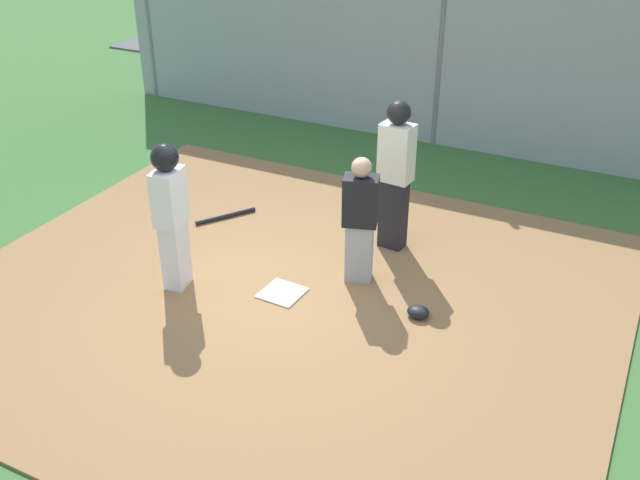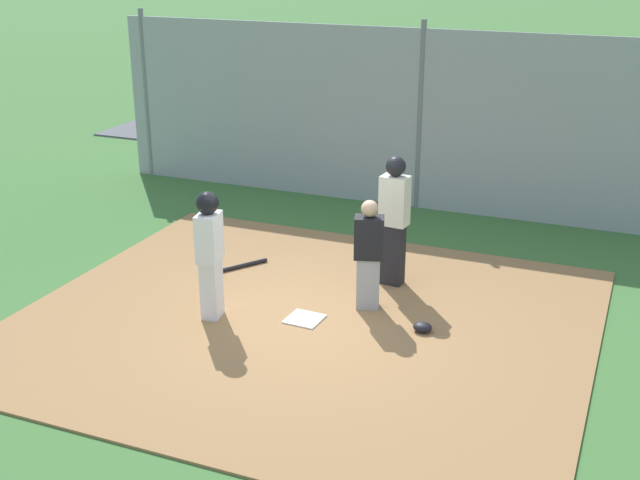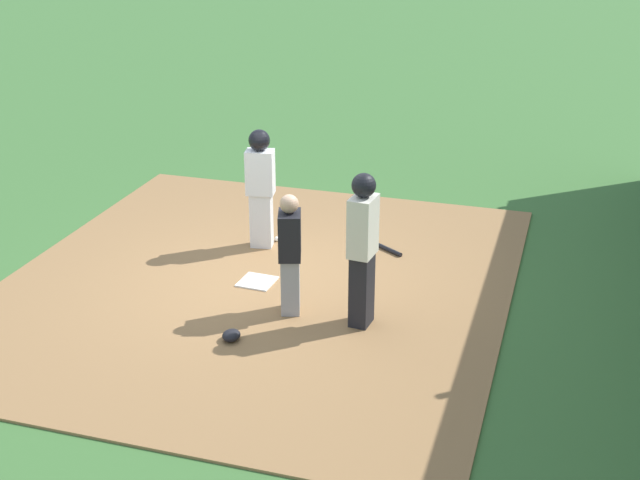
{
  "view_description": "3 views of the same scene",
  "coord_description": "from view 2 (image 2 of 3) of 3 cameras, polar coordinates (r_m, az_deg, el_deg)",
  "views": [
    {
      "loc": [
        -3.42,
        5.88,
        4.5
      ],
      "look_at": [
        -0.34,
        -0.26,
        0.67
      ],
      "focal_mm": 40.95,
      "sensor_mm": 36.0,
      "label": 1
    },
    {
      "loc": [
        -3.85,
        8.76,
        4.71
      ],
      "look_at": [
        0.13,
        -0.84,
        0.82
      ],
      "focal_mm": 46.07,
      "sensor_mm": 36.0,
      "label": 2
    },
    {
      "loc": [
        -9.58,
        -3.79,
        4.98
      ],
      "look_at": [
        -0.55,
        -1.02,
        0.98
      ],
      "focal_mm": 49.41,
      "sensor_mm": 36.0,
      "label": 3
    }
  ],
  "objects": [
    {
      "name": "parking_lot",
      "position": [
        19.86,
        10.76,
        6.5
      ],
      "size": [
        18.0,
        5.2,
        0.04
      ],
      "primitive_type": "cube",
      "color": "#515156",
      "rests_on": "ground_plane"
    },
    {
      "name": "backstop_fence",
      "position": [
        14.76,
        6.95,
        8.23
      ],
      "size": [
        12.0,
        0.1,
        3.35
      ],
      "color": "#93999E",
      "rests_on": "ground_plane"
    },
    {
      "name": "catcher_mask",
      "position": [
        10.4,
        7.13,
        -6.02
      ],
      "size": [
        0.24,
        0.2,
        0.12
      ],
      "primitive_type": "ellipsoid",
      "color": "black",
      "rests_on": "dirt_infield"
    },
    {
      "name": "runner",
      "position": [
        10.45,
        -7.69,
        -0.42
      ],
      "size": [
        0.32,
        0.42,
        1.7
      ],
      "rotation": [
        0.0,
        0.0,
        3.31
      ],
      "color": "silver",
      "rests_on": "dirt_infield"
    },
    {
      "name": "ground_plane",
      "position": [
        10.66,
        -1.08,
        -5.7
      ],
      "size": [
        140.0,
        140.0,
        0.0
      ],
      "primitive_type": "plane",
      "color": "#3D6B33"
    },
    {
      "name": "baseball",
      "position": [
        11.03,
        -8.03,
        -4.59
      ],
      "size": [
        0.07,
        0.07,
        0.07
      ],
      "primitive_type": "sphere",
      "color": "white",
      "rests_on": "dirt_infield"
    },
    {
      "name": "baseball_bat",
      "position": [
        12.3,
        -5.45,
        -1.79
      ],
      "size": [
        0.52,
        0.73,
        0.06
      ],
      "primitive_type": "cylinder",
      "rotation": [
        0.0,
        1.57,
        4.12
      ],
      "color": "black",
      "rests_on": "dirt_infield"
    },
    {
      "name": "home_plate",
      "position": [
        10.65,
        -1.09,
        -5.5
      ],
      "size": [
        0.46,
        0.46,
        0.02
      ],
      "primitive_type": "cube",
      "rotation": [
        0.0,
        0.0,
        -0.05
      ],
      "color": "white",
      "rests_on": "dirt_infield"
    },
    {
      "name": "catcher",
      "position": [
        10.71,
        3.4,
        -0.95
      ],
      "size": [
        0.44,
        0.36,
        1.5
      ],
      "rotation": [
        0.0,
        0.0,
        1.87
      ],
      "color": "#9E9EA3",
      "rests_on": "dirt_infield"
    },
    {
      "name": "umpire",
      "position": [
        11.41,
        5.17,
        1.58
      ],
      "size": [
        0.4,
        0.3,
        1.86
      ],
      "rotation": [
        0.0,
        0.0,
        1.47
      ],
      "color": "black",
      "rests_on": "dirt_infield"
    },
    {
      "name": "parked_car_dark",
      "position": [
        20.05,
        10.45,
        8.4
      ],
      "size": [
        4.38,
        2.29,
        1.28
      ],
      "rotation": [
        0.0,
        0.0,
        3.01
      ],
      "color": "black",
      "rests_on": "parking_lot"
    },
    {
      "name": "dirt_infield",
      "position": [
        10.66,
        -1.09,
        -5.62
      ],
      "size": [
        7.2,
        6.4,
        0.03
      ],
      "primitive_type": "cube",
      "color": "olive",
      "rests_on": "ground_plane"
    }
  ]
}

